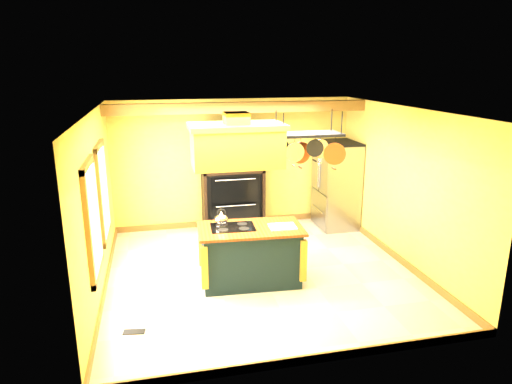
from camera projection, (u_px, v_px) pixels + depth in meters
name	position (u px, v px, depth m)	size (l,w,h in m)	color
floor	(261.00, 272.00, 7.65)	(5.00, 5.00, 0.00)	beige
ceiling	(261.00, 110.00, 6.92)	(5.00, 5.00, 0.00)	white
wall_back	(234.00, 164.00, 9.63)	(5.00, 0.02, 2.70)	#D8BA4F
wall_front	(314.00, 257.00, 4.94)	(5.00, 0.02, 2.70)	#D8BA4F
wall_left	(97.00, 205.00, 6.75)	(0.02, 5.00, 2.70)	#D8BA4F
wall_right	(403.00, 186.00, 7.82)	(0.02, 5.00, 2.70)	#D8BA4F
ceiling_beam	(240.00, 107.00, 8.55)	(5.00, 0.15, 0.20)	olive
window_near	(93.00, 219.00, 5.99)	(0.06, 1.06, 1.56)	olive
window_far	(103.00, 192.00, 7.31)	(0.06, 1.06, 1.56)	olive
kitchen_island	(250.00, 254.00, 7.21)	(1.67, 0.99, 1.11)	#13252B
range_hood	(237.00, 144.00, 6.70)	(1.40, 0.79, 0.80)	#A48829
pot_rack	(309.00, 142.00, 6.94)	(1.10, 0.50, 0.82)	black
refrigerator	(336.00, 187.00, 9.64)	(0.78, 0.92, 1.79)	gray
hutch	(233.00, 189.00, 9.52)	(1.26, 0.57, 2.24)	black
floor_register	(134.00, 332.00, 5.94)	(0.28, 0.12, 0.01)	black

